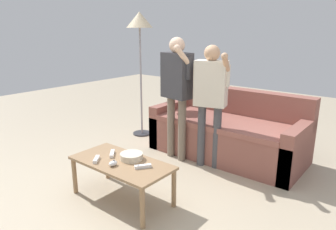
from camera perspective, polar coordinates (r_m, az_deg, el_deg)
ground_plane at (r=3.17m, az=-1.93°, el=-14.49°), size 12.00×12.00×0.00m
couch at (r=4.07m, az=11.00°, el=-3.23°), size 1.90×0.87×0.82m
coffee_table at (r=2.98m, az=-8.51°, el=-9.30°), size 0.98×0.48×0.39m
snack_bowl at (r=2.98m, az=-6.70°, el=-7.53°), size 0.22×0.22×0.06m
game_remote_nunchuk at (r=2.87m, az=-10.05°, el=-8.72°), size 0.06×0.09×0.05m
floor_lamp at (r=4.61m, az=-5.21°, el=15.63°), size 0.38×0.38×1.82m
player_center at (r=3.53m, az=7.81°, el=4.07°), size 0.45×0.29×1.42m
player_left at (r=3.73m, az=1.59°, el=5.58°), size 0.43×0.37×1.49m
game_remote_wand_near at (r=2.80m, az=-4.62°, el=-9.36°), size 0.12×0.14×0.03m
game_remote_wand_far at (r=3.11m, az=-10.18°, el=-6.97°), size 0.14×0.14×0.03m
game_remote_wand_spare at (r=3.01m, az=-12.98°, el=-7.90°), size 0.12×0.14×0.03m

